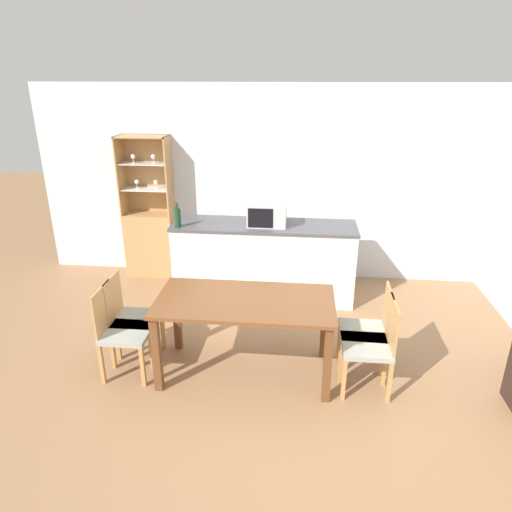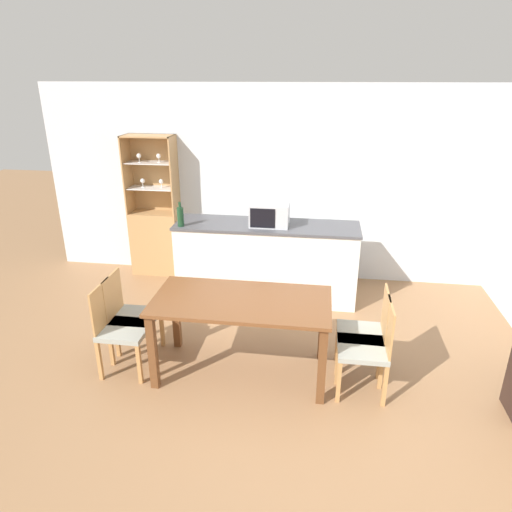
{
  "view_description": "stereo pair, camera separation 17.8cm",
  "coord_description": "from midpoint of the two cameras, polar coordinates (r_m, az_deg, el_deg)",
  "views": [
    {
      "loc": [
        0.17,
        -3.33,
        2.65
      ],
      "look_at": [
        -0.29,
        1.09,
        0.86
      ],
      "focal_mm": 32.0,
      "sensor_mm": 36.0,
      "label": 1
    },
    {
      "loc": [
        0.34,
        -3.31,
        2.65
      ],
      "look_at": [
        -0.29,
        1.09,
        0.86
      ],
      "focal_mm": 32.0,
      "sensor_mm": 36.0,
      "label": 2
    }
  ],
  "objects": [
    {
      "name": "display_cabinet",
      "position": [
        6.48,
        -13.79,
        2.7
      ],
      "size": [
        0.67,
        0.33,
        1.91
      ],
      "color": "tan",
      "rests_on": "ground_plane"
    },
    {
      "name": "dining_chair_side_right_far",
      "position": [
        4.36,
        12.7,
        -9.11
      ],
      "size": [
        0.43,
        0.43,
        0.87
      ],
      "rotation": [
        0.0,
        0.0,
        1.55
      ],
      "color": "#999E93",
      "rests_on": "ground_plane"
    },
    {
      "name": "dining_chair_side_left_far",
      "position": [
        4.64,
        -16.37,
        -7.47
      ],
      "size": [
        0.43,
        0.43,
        0.87
      ],
      "rotation": [
        0.0,
        0.0,
        -1.55
      ],
      "color": "#999E93",
      "rests_on": "ground_plane"
    },
    {
      "name": "dining_chair_side_left_near",
      "position": [
        4.45,
        -17.49,
        -8.94
      ],
      "size": [
        0.42,
        0.42,
        0.87
      ],
      "rotation": [
        0.0,
        0.0,
        -1.57
      ],
      "color": "#999E93",
      "rests_on": "ground_plane"
    },
    {
      "name": "wine_bottle",
      "position": [
        5.47,
        -10.71,
        4.77
      ],
      "size": [
        0.08,
        0.08,
        0.3
      ],
      "color": "#193D23",
      "rests_on": "kitchen_counter"
    },
    {
      "name": "dining_table",
      "position": [
        4.15,
        -2.61,
        -6.86
      ],
      "size": [
        1.6,
        0.8,
        0.76
      ],
      "color": "brown",
      "rests_on": "ground_plane"
    },
    {
      "name": "dining_chair_side_right_near",
      "position": [
        4.16,
        13.05,
        -10.8
      ],
      "size": [
        0.42,
        0.42,
        0.87
      ],
      "rotation": [
        0.0,
        0.0,
        1.57
      ],
      "color": "#999E93",
      "rests_on": "ground_plane"
    },
    {
      "name": "kitchen_counter",
      "position": [
        5.67,
        0.1,
        -0.61
      ],
      "size": [
        2.23,
        0.63,
        0.96
      ],
      "color": "white",
      "rests_on": "ground_plane"
    },
    {
      "name": "wall_back",
      "position": [
        6.11,
        3.41,
        8.84
      ],
      "size": [
        6.8,
        0.06,
        2.55
      ],
      "color": "silver",
      "rests_on": "ground_plane"
    },
    {
      "name": "microwave",
      "position": [
        5.45,
        0.45,
        5.26
      ],
      "size": [
        0.46,
        0.35,
        0.27
      ],
      "color": "#B7BABF",
      "rests_on": "kitchen_counter"
    },
    {
      "name": "ground_plane",
      "position": [
        4.25,
        1.23,
        -16.65
      ],
      "size": [
        18.0,
        18.0,
        0.0
      ],
      "primitive_type": "plane",
      "color": "#936B47"
    }
  ]
}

